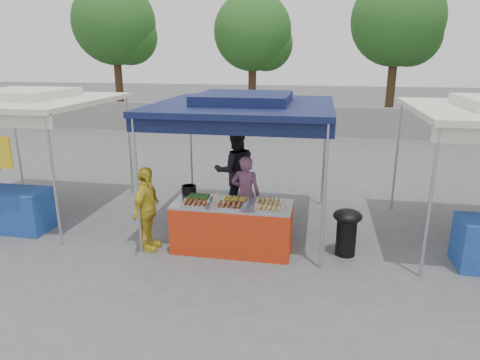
% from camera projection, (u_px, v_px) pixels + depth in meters
% --- Properties ---
extents(ground_plane, '(80.00, 80.00, 0.00)m').
position_uv_depth(ground_plane, '(234.00, 247.00, 7.51)').
color(ground_plane, '#545457').
extents(back_wall, '(40.00, 0.25, 1.20)m').
position_uv_depth(back_wall, '(286.00, 120.00, 17.70)').
color(back_wall, slate).
rests_on(back_wall, ground_plane).
extents(main_canopy, '(3.20, 3.20, 2.57)m').
position_uv_depth(main_canopy, '(244.00, 105.00, 7.74)').
color(main_canopy, '#B1B0B8').
rests_on(main_canopy, ground_plane).
extents(neighbor_stall_left, '(3.20, 3.20, 2.57)m').
position_uv_depth(neighbor_stall_left, '(15.00, 142.00, 8.39)').
color(neighbor_stall_left, '#B1B0B8').
rests_on(neighbor_stall_left, ground_plane).
extents(tree_0, '(3.79, 3.78, 6.49)m').
position_uv_depth(tree_0, '(118.00, 27.00, 19.65)').
color(tree_0, '#3D2817').
rests_on(tree_0, ground_plane).
extents(tree_1, '(3.50, 3.44, 5.91)m').
position_uv_depth(tree_1, '(256.00, 35.00, 19.02)').
color(tree_1, '#3D2817').
rests_on(tree_1, ground_plane).
extents(tree_2, '(3.77, 3.76, 6.47)m').
position_uv_depth(tree_2, '(401.00, 24.00, 17.59)').
color(tree_2, '#3D2817').
rests_on(tree_2, ground_plane).
extents(vendor_table, '(2.00, 0.80, 0.85)m').
position_uv_depth(vendor_table, '(232.00, 227.00, 7.29)').
color(vendor_table, '#B62B10').
rests_on(vendor_table, ground_plane).
extents(food_tray_fl, '(0.42, 0.30, 0.07)m').
position_uv_depth(food_tray_fl, '(195.00, 204.00, 7.03)').
color(food_tray_fl, '#BCBCC1').
rests_on(food_tray_fl, vendor_table).
extents(food_tray_fm, '(0.42, 0.30, 0.07)m').
position_uv_depth(food_tray_fm, '(229.00, 206.00, 6.93)').
color(food_tray_fm, '#BCBCC1').
rests_on(food_tray_fm, vendor_table).
extents(food_tray_fr, '(0.42, 0.30, 0.07)m').
position_uv_depth(food_tray_fr, '(270.00, 209.00, 6.82)').
color(food_tray_fr, '#BCBCC1').
rests_on(food_tray_fr, vendor_table).
extents(food_tray_bl, '(0.42, 0.30, 0.07)m').
position_uv_depth(food_tray_bl, '(199.00, 198.00, 7.33)').
color(food_tray_bl, '#BCBCC1').
rests_on(food_tray_bl, vendor_table).
extents(food_tray_bm, '(0.42, 0.30, 0.07)m').
position_uv_depth(food_tray_bm, '(235.00, 200.00, 7.23)').
color(food_tray_bm, '#BCBCC1').
rests_on(food_tray_bm, vendor_table).
extents(food_tray_br, '(0.42, 0.30, 0.07)m').
position_uv_depth(food_tray_br, '(269.00, 202.00, 7.11)').
color(food_tray_br, '#BCBCC1').
rests_on(food_tray_br, vendor_table).
extents(cooking_pot, '(0.26, 0.26, 0.15)m').
position_uv_depth(cooking_pot, '(189.00, 190.00, 7.63)').
color(cooking_pot, black).
rests_on(cooking_pot, vendor_table).
extents(skewer_cup, '(0.09, 0.09, 0.11)m').
position_uv_depth(skewer_cup, '(217.00, 205.00, 6.94)').
color(skewer_cup, '#B1B0B8').
rests_on(skewer_cup, vendor_table).
extents(wok_burner, '(0.48, 0.48, 0.81)m').
position_uv_depth(wok_burner, '(347.00, 228.00, 7.09)').
color(wok_burner, black).
rests_on(wok_burner, ground_plane).
extents(crate_left, '(0.55, 0.39, 0.33)m').
position_uv_depth(crate_left, '(220.00, 225.00, 8.01)').
color(crate_left, '#122D99').
rests_on(crate_left, ground_plane).
extents(crate_right, '(0.45, 0.32, 0.27)m').
position_uv_depth(crate_right, '(261.00, 232.00, 7.78)').
color(crate_right, '#122D99').
rests_on(crate_right, ground_plane).
extents(crate_stacked, '(0.45, 0.31, 0.27)m').
position_uv_depth(crate_stacked, '(262.00, 218.00, 7.70)').
color(crate_stacked, '#122D99').
rests_on(crate_stacked, crate_right).
extents(vendor_woman, '(0.55, 0.37, 1.48)m').
position_uv_depth(vendor_woman, '(246.00, 194.00, 7.98)').
color(vendor_woman, '#815275').
rests_on(vendor_woman, ground_plane).
extents(helper_man, '(1.08, 0.97, 1.82)m').
position_uv_depth(helper_man, '(235.00, 171.00, 8.90)').
color(helper_man, black).
rests_on(helper_man, ground_plane).
extents(customer_person, '(0.39, 0.87, 1.47)m').
position_uv_depth(customer_person, '(147.00, 209.00, 7.22)').
color(customer_person, gold).
rests_on(customer_person, ground_plane).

